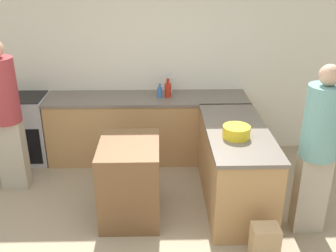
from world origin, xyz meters
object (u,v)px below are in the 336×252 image
Objects in this scene: island_table at (130,180)px; hot_sauce_bottle at (168,90)px; range_oven at (26,128)px; person_by_range at (5,112)px; paper_bag at (264,245)px; mixing_bowl at (236,132)px; person_at_peninsula at (318,146)px; vinegar_bottle_clear at (169,85)px; water_bottle_blue at (160,92)px.

hot_sauce_bottle is at bearing 72.14° from island_table.
range_oven is at bearing 138.16° from island_table.
person_by_range is 3.21m from paper_bag.
paper_bag is at bearing -79.52° from mixing_bowl.
vinegar_bottle_clear is at bearing 127.87° from person_at_peninsula.
person_by_range is (-1.94, -0.90, -0.04)m from vinegar_bottle_clear.
island_table is 1.70m from person_by_range.
person_at_peninsula is at bearing -15.21° from person_by_range.
person_by_range reaches higher than hot_sauce_bottle.
water_bottle_blue is at bearing 121.29° from mixing_bowl.
person_by_range reaches higher than person_at_peninsula.
vinegar_bottle_clear is 1.64× the size of water_bottle_blue.
hot_sauce_bottle is at bearing 130.63° from person_at_peninsula.
vinegar_bottle_clear is 2.60m from paper_bag.
island_table is at bearing 147.85° from paper_bag.
water_bottle_blue is at bearing -172.09° from hot_sauce_bottle.
island_table is at bearing -41.84° from range_oven.
hot_sauce_bottle reaches higher than range_oven.
person_by_range is at bearing 152.72° from paper_bag.
mixing_bowl is 1.62m from vinegar_bottle_clear.
range_oven reaches higher than paper_bag.
person_at_peninsula is (3.41, -1.67, 0.51)m from range_oven.
person_by_range is at bearing -158.46° from hot_sauce_bottle.
water_bottle_blue is (-0.13, -0.16, -0.05)m from vinegar_bottle_clear.
paper_bag is (2.76, -1.43, -0.80)m from person_by_range.
vinegar_bottle_clear reaches higher than mixing_bowl.
mixing_bowl is 2.67m from person_by_range.
mixing_bowl is 1.54m from water_bottle_blue.
hot_sauce_bottle reaches higher than mixing_bowl.
island_table is 3.39× the size of hot_sauce_bottle.
mixing_bowl is 0.70× the size of paper_bag.
vinegar_bottle_clear is at bearing 114.33° from mixing_bowl.
vinegar_bottle_clear is (-0.67, 1.47, 0.06)m from mixing_bowl.
person_at_peninsula is (1.41, -1.81, -0.07)m from vinegar_bottle_clear.
vinegar_bottle_clear is at bearing 49.48° from water_bottle_blue.
range_oven is 1.95m from water_bottle_blue.
person_at_peninsula is 1.09m from paper_bag.
water_bottle_blue is at bearing -130.52° from vinegar_bottle_clear.
water_bottle_blue is (1.87, -0.02, 0.53)m from range_oven.
hot_sauce_bottle is at bearing 21.54° from person_by_range.
water_bottle_blue is at bearing -0.73° from range_oven.
person_by_range reaches higher than water_bottle_blue.
hot_sauce_bottle is 0.14× the size of person_at_peninsula.
range_oven is 2.07m from island_table.
range_oven is at bearing 179.76° from hot_sauce_bottle.
mixing_bowl is 1.54× the size of water_bottle_blue.
paper_bag is at bearing -27.28° from person_by_range.
paper_bag is (0.85, -2.18, -0.82)m from hot_sauce_bottle.
person_at_peninsula is at bearing -49.37° from hot_sauce_bottle.
island_table is 1.70m from vinegar_bottle_clear.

